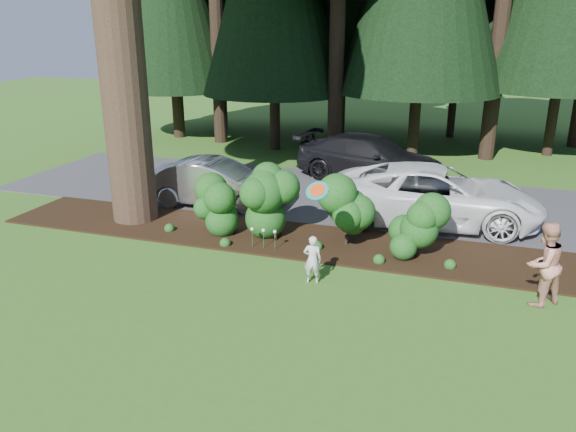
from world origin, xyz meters
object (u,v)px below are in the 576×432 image
object	(u,v)px
car_white_suv	(435,195)
adult	(544,264)
car_silver_wagon	(216,183)
car_dark_suv	(371,158)
child	(312,259)
frisbee	(317,191)

from	to	relation	value
car_white_suv	adult	distance (m)	4.89
car_silver_wagon	adult	bearing A→B (deg)	-116.36
car_dark_suv	child	distance (m)	8.77
car_dark_suv	adult	world-z (taller)	adult
car_silver_wagon	child	world-z (taller)	car_silver_wagon
car_silver_wagon	child	bearing A→B (deg)	-138.17
car_white_suv	adult	size ratio (longest dim) A/B	3.36
child	adult	distance (m)	4.63
frisbee	car_silver_wagon	bearing A→B (deg)	135.88
car_white_suv	child	size ratio (longest dim) A/B	5.38
car_dark_suv	adult	size ratio (longest dim) A/B	3.12
child	adult	xyz separation A→B (m)	(4.60, 0.48, 0.32)
car_dark_suv	frisbee	bearing A→B (deg)	-165.75
car_silver_wagon	child	distance (m)	6.08
car_silver_wagon	car_white_suv	distance (m)	6.49
car_white_suv	adult	world-z (taller)	adult
car_dark_suv	child	size ratio (longest dim) A/B	4.99
child	adult	size ratio (longest dim) A/B	0.63
car_silver_wagon	adult	xyz separation A→B (m)	(8.89, -3.81, 0.13)
car_silver_wagon	frisbee	world-z (taller)	frisbee
car_white_suv	frisbee	size ratio (longest dim) A/B	11.15
car_silver_wagon	adult	world-z (taller)	adult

